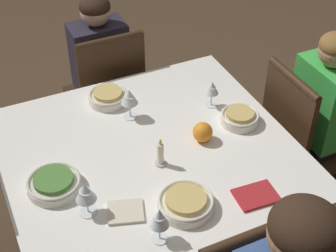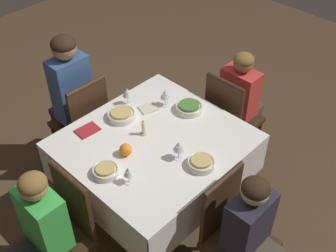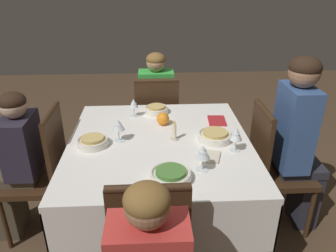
% 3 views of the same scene
% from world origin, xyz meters
% --- Properties ---
extents(dining_table, '(1.21, 1.13, 0.74)m').
position_xyz_m(dining_table, '(0.00, 0.00, 0.64)').
color(dining_table, white).
rests_on(dining_table, ground_plane).
extents(chair_north, '(0.39, 0.39, 0.92)m').
position_xyz_m(chair_north, '(0.08, 0.78, 0.50)').
color(chair_north, '#382314').
rests_on(chair_north, ground_plane).
extents(chair_east, '(0.39, 0.39, 0.92)m').
position_xyz_m(chair_east, '(0.82, -0.00, 0.50)').
color(chair_east, '#382314').
rests_on(chair_east, ground_plane).
extents(person_child_dark, '(0.30, 0.33, 1.05)m').
position_xyz_m(person_child_dark, '(0.08, 0.94, 0.57)').
color(person_child_dark, '#4C4233').
rests_on(person_child_dark, ground_plane).
extents(person_child_green, '(0.33, 0.30, 1.08)m').
position_xyz_m(person_child_green, '(0.97, -0.00, 0.59)').
color(person_child_green, '#282833').
rests_on(person_child_green, ground_plane).
extents(bowl_south, '(0.21, 0.21, 0.06)m').
position_xyz_m(bowl_south, '(0.00, -0.35, 0.77)').
color(bowl_south, silver).
rests_on(bowl_south, dining_table).
extents(wine_glass_south, '(0.07, 0.07, 0.15)m').
position_xyz_m(wine_glass_south, '(-0.15, -0.44, 0.85)').
color(wine_glass_south, white).
rests_on(wine_glass_south, dining_table).
extents(bowl_north, '(0.19, 0.19, 0.06)m').
position_xyz_m(bowl_north, '(-0.04, 0.40, 0.77)').
color(bowl_north, silver).
rests_on(bowl_north, dining_table).
extents(wine_glass_north, '(0.08, 0.08, 0.15)m').
position_xyz_m(wine_glass_north, '(0.01, 0.25, 0.85)').
color(wine_glass_north, white).
rests_on(wine_glass_north, dining_table).
extents(bowl_east, '(0.17, 0.17, 0.06)m').
position_xyz_m(bowl_east, '(0.45, 0.01, 0.77)').
color(bowl_east, silver).
rests_on(bowl_east, dining_table).
extents(wine_glass_east, '(0.06, 0.06, 0.13)m').
position_xyz_m(wine_glass_east, '(0.39, 0.17, 0.83)').
color(wine_glass_east, white).
rests_on(wine_glass_east, dining_table).
extents(bowl_west, '(0.21, 0.21, 0.06)m').
position_xyz_m(bowl_west, '(-0.42, -0.05, 0.77)').
color(bowl_west, silver).
rests_on(bowl_west, dining_table).
extents(wine_glass_west, '(0.08, 0.08, 0.15)m').
position_xyz_m(wine_glass_west, '(-0.34, -0.22, 0.84)').
color(wine_glass_west, white).
rests_on(wine_glass_west, dining_table).
extents(candle_centerpiece, '(0.05, 0.05, 0.13)m').
position_xyz_m(candle_centerpiece, '(0.01, -0.09, 0.79)').
color(candle_centerpiece, beige).
rests_on(candle_centerpiece, dining_table).
extents(orange_fruit, '(0.09, 0.09, 0.09)m').
position_xyz_m(orange_fruit, '(0.24, -0.03, 0.78)').
color(orange_fruit, orange).
rests_on(orange_fruit, dining_table).
extents(napkin_red_folded, '(0.16, 0.15, 0.01)m').
position_xyz_m(napkin_red_folded, '(-0.21, -0.28, 0.74)').
color(napkin_red_folded, beige).
rests_on(napkin_red_folded, dining_table).
extents(napkin_spare_side, '(0.17, 0.13, 0.01)m').
position_xyz_m(napkin_spare_side, '(0.27, -0.41, 0.74)').
color(napkin_spare_side, '#AD2328').
rests_on(napkin_spare_side, dining_table).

